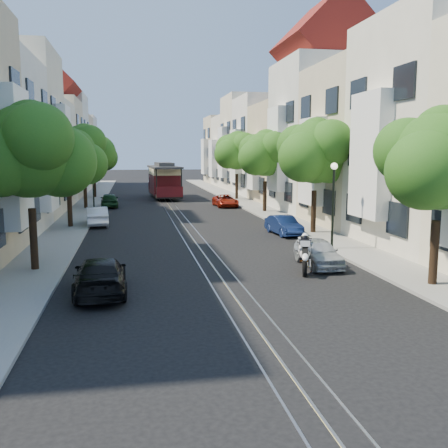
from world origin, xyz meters
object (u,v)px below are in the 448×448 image
tree_e_a (441,163)px  cable_car (164,179)px  tree_e_b (316,153)px  parked_car_e_far (225,201)px  parked_car_e_near (318,252)px  parked_car_w_far (109,200)px  parked_car_e_mid (284,225)px  tree_w_d (94,154)px  tree_w_a (30,153)px  sportbike_rider (305,251)px  tree_e_c (266,155)px  lamp_east (333,193)px  parked_car_w_near (101,276)px  tree_e_d (237,152)px  tree_w_b (69,159)px  lamp_west (93,177)px  tree_w_c (84,149)px  parked_car_w_mid (97,216)px

tree_e_a → cable_car: (-7.18, 37.22, -2.36)m
tree_e_b → parked_car_e_far: (-2.39, 15.81, -4.20)m
parked_car_e_near → parked_car_w_far: parked_car_w_far is taller
parked_car_e_mid → parked_car_w_far: parked_car_w_far is taller
tree_w_d → parked_car_e_far: (12.01, -11.19, -4.06)m
tree_w_a → sportbike_rider: 11.45m
tree_e_c → tree_w_a: tree_w_a is taller
parked_car_e_far → parked_car_w_far: size_ratio=1.04×
lamp_east → parked_car_w_far: lamp_east is taller
parked_car_e_near → parked_car_w_near: parked_car_w_near is taller
tree_e_b → parked_car_w_near: 16.35m
tree_e_d → parked_car_e_mid: bearing=-94.8°
tree_e_a → tree_w_a: 15.25m
tree_w_d → parked_car_e_mid: (12.55, -26.93, -4.04)m
cable_car → parked_car_e_mid: bearing=-81.1°
tree_e_c → parked_car_e_mid: bearing=-99.6°
tree_e_d → parked_car_w_far: tree_e_d is taller
tree_w_b → parked_car_e_near: bearing=-48.6°
lamp_west → sportbike_rider: (9.75, -22.05, -1.96)m
tree_w_a → parked_car_w_near: (2.74, -3.69, -4.12)m
tree_e_a → tree_w_d: (-14.40, 39.00, 0.20)m
tree_e_b → parked_car_w_near: tree_e_b is taller
tree_w_a → lamp_east: tree_w_a is taller
tree_e_b → parked_car_e_mid: tree_e_b is taller
tree_e_a → parked_car_w_near: (-11.66, 1.31, -3.78)m
tree_e_d → tree_w_d: tree_e_d is taller
sportbike_rider → parked_car_e_mid: size_ratio=0.64×
tree_e_a → parked_car_e_far: 28.18m
parked_car_e_far → tree_w_b: bearing=-140.0°
tree_e_c → parked_car_e_far: size_ratio=1.69×
tree_w_b → tree_e_b: bearing=-19.1°
lamp_west → parked_car_e_far: 11.74m
parked_car_e_mid → parked_car_e_far: parked_car_e_mid is taller
cable_car → parked_car_w_near: (-4.48, -35.91, -1.42)m
lamp_east → lamp_west: 21.97m
tree_e_b → tree_e_c: (-0.00, 11.00, -0.13)m
tree_w_a → lamp_west: bearing=87.6°
tree_e_d → tree_w_c: size_ratio=0.97×
parked_car_e_far → parked_car_w_near: 28.08m
lamp_east → tree_e_c: bearing=86.6°
sportbike_rider → cable_car: (-3.38, 34.25, 1.15)m
tree_e_b → tree_e_d: size_ratio=0.98×
tree_e_a → tree_e_b: 12.00m
tree_e_d → parked_car_w_mid: (-12.86, -16.05, -4.24)m
tree_e_a → tree_w_d: bearing=110.3°
tree_e_b → parked_car_w_far: bearing=126.1°
parked_car_w_near → parked_car_e_mid: bearing=-134.4°
sportbike_rider → parked_car_w_near: sportbike_rider is taller
parked_car_e_mid → parked_car_w_near: size_ratio=0.80×
tree_e_b → parked_car_w_mid: 14.76m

